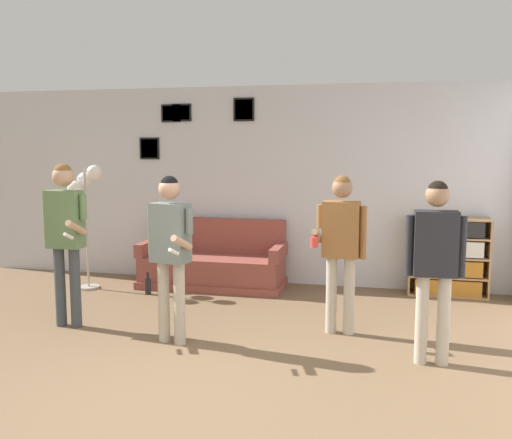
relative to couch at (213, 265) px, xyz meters
name	(u,v)px	position (x,y,z in m)	size (l,w,h in m)	color
ground_plane	(165,406)	(0.73, -3.55, -0.29)	(20.00, 20.00, 0.00)	brown
wall_back	(272,185)	(0.73, 0.42, 1.06)	(8.72, 0.08, 2.70)	silver
couch	(213,265)	(0.00, 0.00, 0.00)	(1.93, 0.80, 0.89)	brown
bookshelf	(448,257)	(3.05, 0.20, 0.20)	(0.98, 0.30, 1.00)	#A87F51
floor_lamp	(85,192)	(-1.59, -0.51, 1.00)	(0.41, 0.44, 1.65)	#ADA89E
person_player_foreground_left	(65,227)	(-0.96, -2.03, 0.76)	(0.50, 0.47, 1.71)	#3D4247
person_player_foreground_center	(170,242)	(0.28, -2.25, 0.69)	(0.49, 0.51, 1.61)	#B7AD99
person_watcher_holding_cup	(341,238)	(1.84, -1.61, 0.68)	(0.52, 0.40, 1.60)	#B7AD99
person_spectator_near_bookshelf	(435,254)	(2.69, -2.26, 0.68)	(0.50, 0.21, 1.60)	#B7AD99
bottle_on_floor	(148,286)	(-0.69, -0.61, -0.18)	(0.07, 0.07, 0.29)	black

